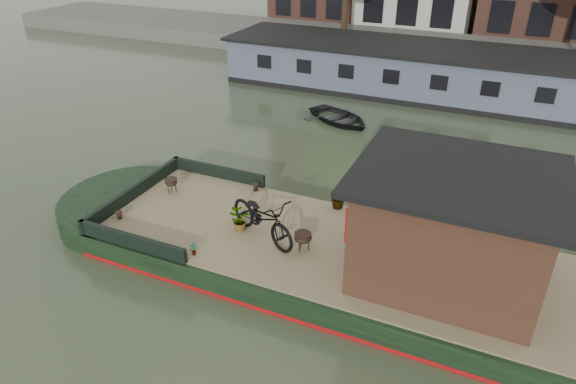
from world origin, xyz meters
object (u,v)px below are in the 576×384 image
at_px(bicycle, 262,217).
at_px(brazier_rear, 171,185).
at_px(dinghy, 339,114).
at_px(cabin, 451,225).
at_px(brazier_front, 303,241).

xyz_separation_m(bicycle, brazier_rear, (-3.27, 0.97, -0.36)).
bearing_deg(bicycle, dinghy, 32.97).
distance_m(cabin, bicycle, 4.17).
bearing_deg(cabin, dinghy, 120.89).
distance_m(brazier_front, brazier_rear, 4.44).
height_order(bicycle, dinghy, bicycle).
relative_size(brazier_front, brazier_rear, 1.10).
bearing_deg(bicycle, cabin, -60.39).
bearing_deg(brazier_front, dinghy, 104.12).
relative_size(bicycle, brazier_rear, 5.33).
bearing_deg(brazier_front, bicycle, 176.82).
xyz_separation_m(bicycle, dinghy, (-1.35, 9.45, -0.91)).
height_order(cabin, bicycle, cabin).
height_order(bicycle, brazier_front, bicycle).
relative_size(brazier_rear, dinghy, 0.14).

